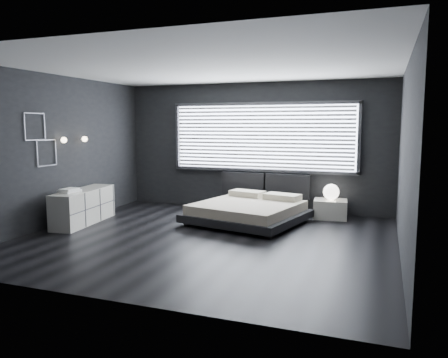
% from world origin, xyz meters
% --- Properties ---
extents(room, '(6.04, 6.00, 2.80)m').
position_xyz_m(room, '(0.00, 0.00, 1.40)').
color(room, black).
rests_on(room, ground).
extents(window, '(4.14, 0.09, 1.52)m').
position_xyz_m(window, '(0.20, 2.70, 1.61)').
color(window, white).
rests_on(window, ground).
extents(headboard, '(1.96, 0.16, 0.52)m').
position_xyz_m(headboard, '(0.30, 2.64, 0.57)').
color(headboard, black).
rests_on(headboard, ground).
extents(sconce_near, '(0.18, 0.11, 0.11)m').
position_xyz_m(sconce_near, '(-2.88, 0.05, 1.60)').
color(sconce_near, silver).
rests_on(sconce_near, ground).
extents(sconce_far, '(0.18, 0.11, 0.11)m').
position_xyz_m(sconce_far, '(-2.88, 0.65, 1.60)').
color(sconce_far, silver).
rests_on(sconce_far, ground).
extents(wall_art_upper, '(0.01, 0.48, 0.48)m').
position_xyz_m(wall_art_upper, '(-2.98, -0.55, 1.85)').
color(wall_art_upper, '#47474C').
rests_on(wall_art_upper, ground).
extents(wall_art_lower, '(0.01, 0.48, 0.48)m').
position_xyz_m(wall_art_lower, '(-2.98, -0.30, 1.38)').
color(wall_art_lower, '#47474C').
rests_on(wall_art_lower, ground).
extents(bed, '(2.34, 2.27, 0.51)m').
position_xyz_m(bed, '(0.31, 1.36, 0.24)').
color(bed, black).
rests_on(bed, ground).
extents(nightstand, '(0.70, 0.60, 0.38)m').
position_xyz_m(nightstand, '(1.75, 2.33, 0.19)').
color(nightstand, silver).
rests_on(nightstand, ground).
extents(orb_lamp, '(0.32, 0.32, 0.32)m').
position_xyz_m(orb_lamp, '(1.75, 2.34, 0.54)').
color(orb_lamp, white).
rests_on(orb_lamp, nightstand).
extents(dresser, '(0.65, 1.67, 0.65)m').
position_xyz_m(dresser, '(-2.65, 0.24, 0.33)').
color(dresser, silver).
rests_on(dresser, ground).
extents(book_stack, '(0.31, 0.38, 0.07)m').
position_xyz_m(book_stack, '(-2.67, -0.11, 0.69)').
color(book_stack, white).
rests_on(book_stack, dresser).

